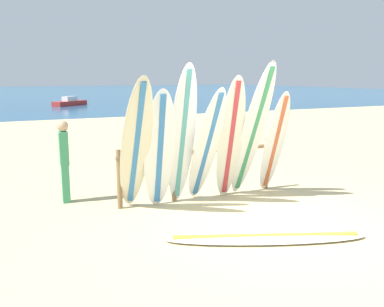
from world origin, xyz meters
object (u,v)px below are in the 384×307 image
Objects in this scene: surfboard_leaning_far_right at (274,143)px; small_boat_offshore at (70,102)px; surfboard_leaning_center_left at (182,136)px; surfboard_leaning_right at (253,131)px; surfboard_rack at (199,164)px; surfboard_leaning_center at (207,146)px; surfboard_leaning_left at (160,150)px; surfboard_leaning_center_right at (230,139)px; beachgoer_standing at (64,158)px; surfboard_lying_on_sand at (266,237)px; surfboard_leaning_far_left at (136,146)px.

surfboard_leaning_far_right is 0.68× the size of small_boat_offshore.
surfboard_leaning_right reaches higher than surfboard_leaning_center_left.
surfboard_rack is 0.57m from surfboard_leaning_center.
surfboard_leaning_center_left is 1.95m from surfboard_leaning_far_right.
surfboard_leaning_center_right is at bearing -1.30° from surfboard_leaning_left.
surfboard_leaning_left is 1.39× the size of beachgoer_standing.
surfboard_leaning_center is 0.72× the size of small_boat_offshore.
surfboard_rack is 26.94m from small_boat_offshore.
surfboard_leaning_center_right is 0.90× the size of surfboard_leaning_right.
surfboard_leaning_center_left reaches higher than surfboard_lying_on_sand.
beachgoer_standing is (-2.75, 1.18, -0.32)m from surfboard_leaning_center_right.
surfboard_leaning_center reaches higher than surfboard_leaning_far_right.
small_boat_offshore is at bearing 80.49° from beachgoer_standing.
surfboard_leaning_right is 0.87× the size of small_boat_offshore.
beachgoer_standing is (-1.84, 1.08, -0.42)m from surfboard_leaning_center_left.
surfboard_leaning_center is at bearing -27.64° from beachgoer_standing.
surfboard_leaning_far_right is at bearing 10.15° from surfboard_leaning_right.
surfboard_rack is at bearing 21.80° from surfboard_leaning_left.
surfboard_leaning_far_right reaches higher than beachgoer_standing.
surfboard_leaning_center is 27.36m from small_boat_offshore.
surfboard_leaning_right is (0.45, -0.04, 0.13)m from surfboard_leaning_center_right.
surfboard_leaning_center is at bearing -97.21° from surfboard_rack.
surfboard_lying_on_sand is 0.96× the size of small_boat_offshore.
surfboard_leaning_left is 0.87m from surfboard_leaning_center.
surfboard_leaning_left is 1.37m from surfboard_leaning_center_right.
surfboard_leaning_far_left is at bearing -163.31° from surfboard_rack.
surfboard_leaning_center reaches higher than surfboard_leaning_left.
small_boat_offshore is (1.62, 27.26, -0.89)m from surfboard_leaning_center_right.
beachgoer_standing is at bearing 129.23° from surfboard_leaning_far_left.
beachgoer_standing is (-2.31, 0.78, 0.17)m from surfboard_rack.
surfboard_leaning_center_left is at bearing -95.31° from small_boat_offshore.
surfboard_leaning_far_right is (1.46, -0.34, 0.35)m from surfboard_rack.
surfboard_leaning_center reaches higher than surfboard_lying_on_sand.
surfboard_leaning_right is at bearing -26.28° from surfboard_rack.
beachgoer_standing is at bearing 159.18° from surfboard_leaning_right.
surfboard_leaning_right reaches higher than surfboard_leaning_left.
surfboard_leaning_far_left is 1.53× the size of beachgoer_standing.
surfboard_leaning_center is (1.30, -0.00, -0.10)m from surfboard_leaning_far_left.
surfboard_leaning_far_left reaches higher than surfboard_rack.
surfboard_leaning_left reaches higher than surfboard_lying_on_sand.
surfboard_leaning_left is 1.83m from surfboard_leaning_right.
surfboard_leaning_center_left is 1.18× the size of surfboard_leaning_center.
surfboard_leaning_center is 1.41× the size of beachgoer_standing.
surfboard_leaning_center_right reaches higher than small_boat_offshore.
surfboard_lying_on_sand is (-0.96, -1.83, -1.24)m from surfboard_leaning_right.
surfboard_leaning_center_left is 1.24× the size of surfboard_leaning_far_right.
surfboard_leaning_center_right is (1.36, -0.03, 0.10)m from surfboard_leaning_left.
surfboard_leaning_center_left is at bearing 178.88° from surfboard_leaning_far_right.
surfboard_leaning_far_left is 1.00× the size of surfboard_leaning_center_right.
surfboard_leaning_far_right is at bearing 0.80° from surfboard_leaning_left.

